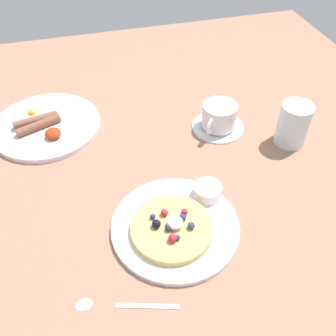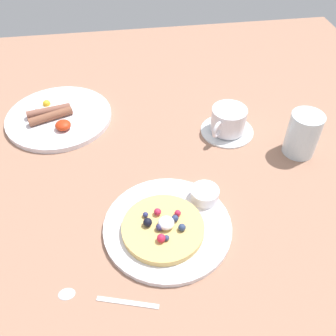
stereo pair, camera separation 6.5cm
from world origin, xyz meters
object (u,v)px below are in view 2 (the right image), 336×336
object	(u,v)px
breakfast_plate	(59,117)
teaspoon	(90,297)
syrup_ramekin	(205,194)
coffee_cup	(228,119)
water_glass	(303,134)
coffee_saucer	(227,130)
pancake_plate	(167,227)

from	to	relation	value
breakfast_plate	teaspoon	size ratio (longest dim) A/B	1.61
syrup_ramekin	teaspoon	distance (cm)	28.74
coffee_cup	water_glass	bearing A→B (deg)	-32.63
syrup_ramekin	coffee_cup	xyz separation A→B (cm)	(10.32, 21.16, 1.45)
coffee_saucer	teaspoon	xyz separation A→B (cm)	(-33.29, -38.55, -0.17)
syrup_ramekin	teaspoon	bearing A→B (deg)	-142.93
pancake_plate	breakfast_plate	size ratio (longest dim) A/B	0.92
coffee_cup	water_glass	xyz separation A→B (cm)	(14.50, -9.28, 1.28)
water_glass	pancake_plate	bearing A→B (deg)	-152.42
syrup_ramekin	teaspoon	xyz separation A→B (cm)	(-22.87, -17.27, -2.17)
breakfast_plate	coffee_cup	xyz separation A→B (cm)	(40.99, -11.32, 3.22)
pancake_plate	teaspoon	bearing A→B (deg)	-140.84
syrup_ramekin	breakfast_plate	xyz separation A→B (cm)	(-30.67, 32.49, -1.77)
teaspoon	water_glass	distance (cm)	56.10
teaspoon	breakfast_plate	bearing A→B (deg)	98.91
pancake_plate	syrup_ramekin	world-z (taller)	syrup_ramekin
syrup_ramekin	coffee_cup	distance (cm)	23.59
syrup_ramekin	water_glass	world-z (taller)	water_glass
pancake_plate	coffee_cup	xyz separation A→B (cm)	(18.63, 26.58, 3.31)
syrup_ramekin	teaspoon	size ratio (longest dim) A/B	0.35
syrup_ramekin	coffee_cup	bearing A→B (deg)	64.01
syrup_ramekin	water_glass	size ratio (longest dim) A/B	0.55
syrup_ramekin	water_glass	xyz separation A→B (cm)	(24.81, 11.88, 2.73)
water_glass	coffee_cup	bearing A→B (deg)	147.37
teaspoon	water_glass	world-z (taller)	water_glass
pancake_plate	teaspoon	distance (cm)	18.77
coffee_saucer	water_glass	size ratio (longest dim) A/B	1.25
coffee_saucer	syrup_ramekin	bearing A→B (deg)	-116.11
breakfast_plate	syrup_ramekin	bearing A→B (deg)	-46.65
coffee_cup	water_glass	size ratio (longest dim) A/B	0.93
syrup_ramekin	coffee_saucer	xyz separation A→B (cm)	(10.42, 21.27, -1.99)
coffee_cup	water_glass	world-z (taller)	water_glass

